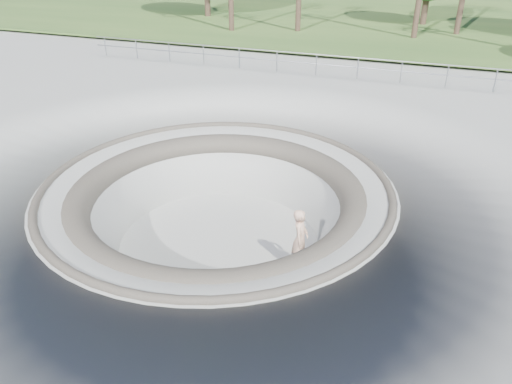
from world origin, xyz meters
The scene contains 7 objects.
ground centered at (0.00, 0.00, 0.00)m, with size 180.00×180.00×0.00m, color #979893.
skate_bowl centered at (0.00, 0.00, -1.83)m, with size 14.00×14.00×4.10m.
grass_strip centered at (0.00, 34.00, 0.22)m, with size 180.00×36.00×0.12m.
distant_hills centered at (3.78, 57.17, -7.02)m, with size 103.20×45.00×28.60m.
safety_railing centered at (0.00, 12.00, 0.69)m, with size 25.00×0.06×1.03m.
skateboard centered at (2.70, -0.53, -1.84)m, with size 0.80×0.43×0.08m.
skater centered at (2.70, -0.53, -0.91)m, with size 0.66×0.44×1.82m, color #E3B193.
Camera 1 is at (5.42, -11.68, 6.77)m, focal length 35.00 mm.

